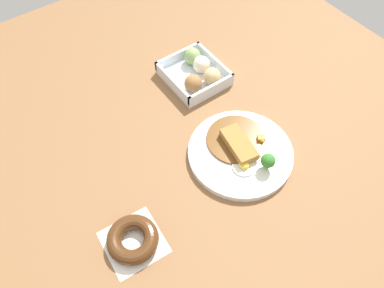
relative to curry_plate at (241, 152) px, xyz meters
The scene contains 4 objects.
ground_plane 0.16m from the curry_plate, 53.07° to the left, with size 1.60×1.60×0.00m, color brown.
curry_plate is the anchor object (origin of this frame).
donut_box 0.29m from the curry_plate, 13.67° to the right, with size 0.18×0.16×0.06m.
chocolate_ring_donut 0.35m from the curry_plate, 96.97° to the left, with size 0.14×0.14×0.04m.
Camera 1 is at (-0.46, 0.29, 0.81)m, focal length 35.18 mm.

